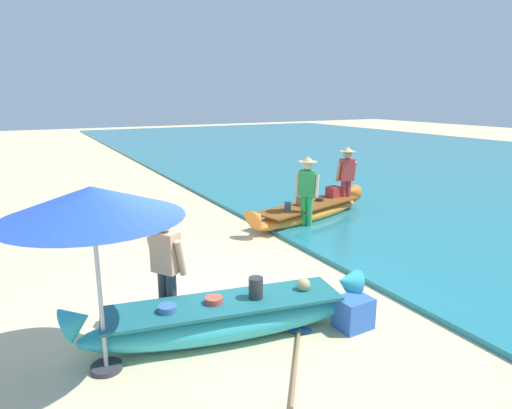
{
  "coord_description": "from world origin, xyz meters",
  "views": [
    {
      "loc": [
        -2.35,
        -5.77,
        3.1
      ],
      "look_at": [
        1.87,
        2.14,
        0.9
      ],
      "focal_mm": 31.29,
      "sensor_mm": 36.0,
      "label": 1
    }
  ],
  "objects_px": {
    "person_vendor_hatted": "(307,188)",
    "person_tourist_customer": "(166,265)",
    "person_vendor_assistant": "(347,175)",
    "boat_orange_midground": "(310,211)",
    "patio_umbrella_large": "(92,204)",
    "boat_cyan_foreground": "(225,318)",
    "cooler_box": "(354,313)",
    "paddle": "(297,350)"
  },
  "relations": [
    {
      "from": "person_vendor_hatted",
      "to": "person_vendor_assistant",
      "type": "xyz_separation_m",
      "value": [
        1.85,
        0.85,
        0.03
      ]
    },
    {
      "from": "person_tourist_customer",
      "to": "boat_cyan_foreground",
      "type": "bearing_deg",
      "value": -49.55
    },
    {
      "from": "boat_cyan_foreground",
      "to": "person_vendor_assistant",
      "type": "xyz_separation_m",
      "value": [
        5.54,
        4.39,
        0.75
      ]
    },
    {
      "from": "person_vendor_hatted",
      "to": "patio_umbrella_large",
      "type": "bearing_deg",
      "value": -145.76
    },
    {
      "from": "boat_orange_midground",
      "to": "person_vendor_assistant",
      "type": "height_order",
      "value": "person_vendor_assistant"
    },
    {
      "from": "patio_umbrella_large",
      "to": "paddle",
      "type": "distance_m",
      "value": 3.0
    },
    {
      "from": "person_vendor_assistant",
      "to": "person_tourist_customer",
      "type": "bearing_deg",
      "value": -148.52
    },
    {
      "from": "boat_cyan_foreground",
      "to": "boat_orange_midground",
      "type": "height_order",
      "value": "boat_cyan_foreground"
    },
    {
      "from": "person_vendor_hatted",
      "to": "person_tourist_customer",
      "type": "distance_m",
      "value": 5.13
    },
    {
      "from": "boat_cyan_foreground",
      "to": "person_vendor_hatted",
      "type": "distance_m",
      "value": 5.16
    },
    {
      "from": "boat_cyan_foreground",
      "to": "person_vendor_hatted",
      "type": "bearing_deg",
      "value": 43.83
    },
    {
      "from": "person_vendor_hatted",
      "to": "paddle",
      "type": "relative_size",
      "value": 1.19
    },
    {
      "from": "boat_orange_midground",
      "to": "person_vendor_hatted",
      "type": "xyz_separation_m",
      "value": [
        -0.5,
        -0.58,
        0.75
      ]
    },
    {
      "from": "person_vendor_hatted",
      "to": "person_tourist_customer",
      "type": "relative_size",
      "value": 1.1
    },
    {
      "from": "boat_orange_midground",
      "to": "person_vendor_hatted",
      "type": "height_order",
      "value": "person_vendor_hatted"
    },
    {
      "from": "patio_umbrella_large",
      "to": "paddle",
      "type": "bearing_deg",
      "value": -19.03
    },
    {
      "from": "boat_cyan_foreground",
      "to": "person_tourist_customer",
      "type": "relative_size",
      "value": 2.51
    },
    {
      "from": "person_tourist_customer",
      "to": "patio_umbrella_large",
      "type": "height_order",
      "value": "patio_umbrella_large"
    },
    {
      "from": "person_tourist_customer",
      "to": "paddle",
      "type": "bearing_deg",
      "value": -49.55
    },
    {
      "from": "person_vendor_hatted",
      "to": "cooler_box",
      "type": "xyz_separation_m",
      "value": [
        -2.03,
        -4.12,
        -0.79
      ]
    },
    {
      "from": "boat_cyan_foreground",
      "to": "person_vendor_hatted",
      "type": "height_order",
      "value": "person_vendor_hatted"
    },
    {
      "from": "person_tourist_customer",
      "to": "person_vendor_assistant",
      "type": "relative_size",
      "value": 0.89
    },
    {
      "from": "patio_umbrella_large",
      "to": "boat_orange_midground",
      "type": "bearing_deg",
      "value": 35.85
    },
    {
      "from": "paddle",
      "to": "patio_umbrella_large",
      "type": "bearing_deg",
      "value": 160.97
    },
    {
      "from": "paddle",
      "to": "boat_orange_midground",
      "type": "bearing_deg",
      "value": 53.8
    },
    {
      "from": "person_tourist_customer",
      "to": "person_vendor_assistant",
      "type": "height_order",
      "value": "person_vendor_assistant"
    },
    {
      "from": "person_vendor_assistant",
      "to": "patio_umbrella_large",
      "type": "height_order",
      "value": "patio_umbrella_large"
    },
    {
      "from": "boat_orange_midground",
      "to": "person_vendor_hatted",
      "type": "bearing_deg",
      "value": -130.83
    },
    {
      "from": "person_tourist_customer",
      "to": "person_vendor_assistant",
      "type": "distance_m",
      "value": 7.15
    },
    {
      "from": "boat_orange_midground",
      "to": "cooler_box",
      "type": "xyz_separation_m",
      "value": [
        -2.54,
        -4.7,
        -0.04
      ]
    },
    {
      "from": "boat_orange_midground",
      "to": "paddle",
      "type": "height_order",
      "value": "boat_orange_midground"
    },
    {
      "from": "person_vendor_hatted",
      "to": "paddle",
      "type": "xyz_separation_m",
      "value": [
        -3.06,
        -4.28,
        -0.98
      ]
    },
    {
      "from": "boat_orange_midground",
      "to": "person_vendor_assistant",
      "type": "distance_m",
      "value": 1.59
    },
    {
      "from": "person_vendor_assistant",
      "to": "cooler_box",
      "type": "distance_m",
      "value": 6.37
    },
    {
      "from": "patio_umbrella_large",
      "to": "cooler_box",
      "type": "relative_size",
      "value": 4.74
    },
    {
      "from": "person_vendor_hatted",
      "to": "person_vendor_assistant",
      "type": "height_order",
      "value": "person_vendor_assistant"
    },
    {
      "from": "person_vendor_assistant",
      "to": "paddle",
      "type": "bearing_deg",
      "value": -133.74
    },
    {
      "from": "person_vendor_assistant",
      "to": "person_vendor_hatted",
      "type": "bearing_deg",
      "value": -155.35
    },
    {
      "from": "boat_cyan_foreground",
      "to": "cooler_box",
      "type": "xyz_separation_m",
      "value": [
        1.65,
        -0.58,
        -0.07
      ]
    },
    {
      "from": "person_vendor_assistant",
      "to": "boat_cyan_foreground",
      "type": "bearing_deg",
      "value": -141.61
    },
    {
      "from": "boat_orange_midground",
      "to": "person_vendor_assistant",
      "type": "relative_size",
      "value": 2.31
    },
    {
      "from": "boat_orange_midground",
      "to": "patio_umbrella_large",
      "type": "relative_size",
      "value": 1.89
    }
  ]
}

